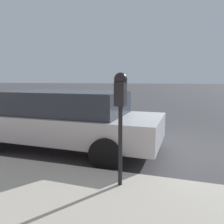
% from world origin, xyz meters
% --- Properties ---
extents(ground_plane, '(220.00, 220.00, 0.00)m').
position_xyz_m(ground_plane, '(0.00, 0.00, 0.00)').
color(ground_plane, '#424244').
extents(parking_meter, '(0.21, 0.19, 1.65)m').
position_xyz_m(parking_meter, '(-2.65, 0.64, 1.44)').
color(parking_meter, black).
rests_on(parking_meter, sidewalk).
extents(car_silver, '(2.18, 4.96, 1.46)m').
position_xyz_m(car_silver, '(-0.86, 2.60, 0.77)').
color(car_silver, '#B7BABF').
rests_on(car_silver, ground_plane).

